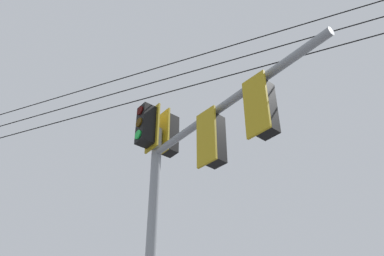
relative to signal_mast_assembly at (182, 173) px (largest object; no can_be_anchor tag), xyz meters
name	(u,v)px	position (x,y,z in m)	size (l,w,h in m)	color
signal_mast_assembly	(182,173)	(0.00, 0.00, 0.00)	(2.54, 4.08, 6.60)	gray
overhead_wire_span	(205,68)	(-0.40, 0.33, 2.72)	(0.57, 24.13, 1.28)	black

